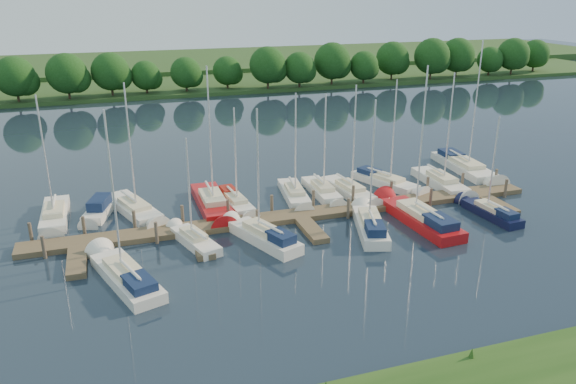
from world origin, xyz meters
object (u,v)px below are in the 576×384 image
object	(u,v)px
sailboat_n_0	(55,217)
sailboat_n_5	(295,195)
motorboat	(100,211)
dock	(301,219)
sailboat_s_2	(263,237)

from	to	relation	value
sailboat_n_0	sailboat_n_5	distance (m)	18.88
sailboat_n_0	motorboat	world-z (taller)	sailboat_n_0
dock	sailboat_s_2	distance (m)	4.61
sailboat_n_5	sailboat_s_2	distance (m)	8.84
sailboat_s_2	sailboat_n_5	bearing A→B (deg)	35.23
dock	motorboat	xyz separation A→B (m)	(-14.49, 6.00, 0.16)
sailboat_s_2	sailboat_n_0	bearing A→B (deg)	126.93
dock	motorboat	size ratio (longest dim) A/B	7.37
sailboat_n_5	sailboat_n_0	bearing A→B (deg)	3.54
sailboat_s_2	motorboat	bearing A→B (deg)	119.63
dock	sailboat_s_2	size ratio (longest dim) A/B	4.08
sailboat_n_5	dock	bearing A→B (deg)	84.12
dock	motorboat	bearing A→B (deg)	157.51
sailboat_n_0	motorboat	distance (m)	3.25
sailboat_n_0	motorboat	xyz separation A→B (m)	(3.25, 0.06, 0.08)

